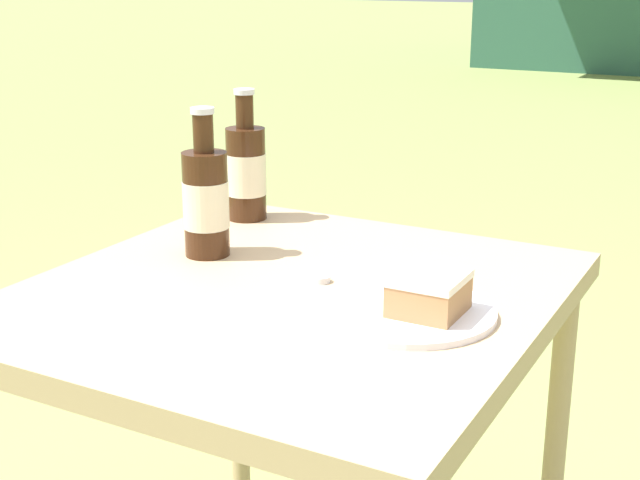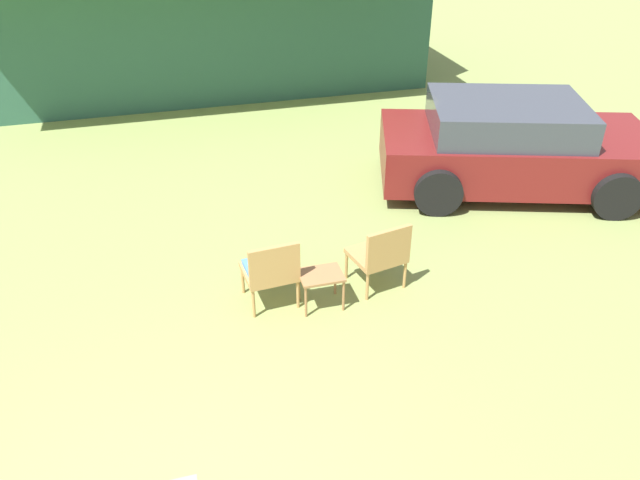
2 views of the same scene
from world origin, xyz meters
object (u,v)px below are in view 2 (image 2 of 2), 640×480
at_px(wicker_chair_plain, 381,253).
at_px(garden_side_table, 321,278).
at_px(wicker_chair_cushioned, 271,269).
at_px(parked_car, 513,146).

xyz_separation_m(wicker_chair_plain, garden_side_table, (-0.75, -0.15, -0.11)).
bearing_deg(garden_side_table, wicker_chair_plain, 11.54).
xyz_separation_m(wicker_chair_cushioned, garden_side_table, (0.53, -0.18, -0.10)).
distance_m(parked_car, wicker_chair_cushioned, 4.55).
distance_m(wicker_chair_cushioned, garden_side_table, 0.57).
height_order(parked_car, garden_side_table, parked_car).
relative_size(wicker_chair_cushioned, garden_side_table, 1.78).
xyz_separation_m(parked_car, wicker_chair_plain, (-2.81, -1.99, -0.19)).
bearing_deg(wicker_chair_plain, garden_side_table, -0.49).
distance_m(parked_car, wicker_chair_plain, 3.45).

